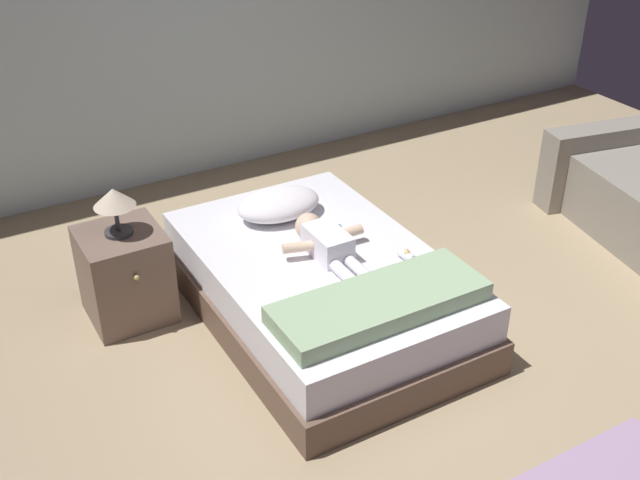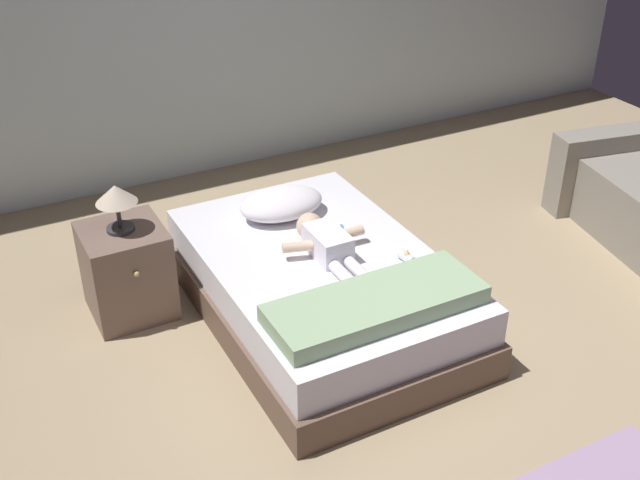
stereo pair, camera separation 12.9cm
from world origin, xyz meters
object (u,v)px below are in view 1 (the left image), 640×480
at_px(pillow, 279,204).
at_px(lamp, 114,201).
at_px(bed, 320,287).
at_px(nightstand, 125,275).
at_px(baby_bottle, 407,255).
at_px(toothbrush, 341,229).
at_px(baby, 325,242).

distance_m(pillow, lamp, 0.97).
relative_size(bed, pillow, 3.62).
xyz_separation_m(nightstand, baby_bottle, (1.31, -0.83, 0.17)).
relative_size(bed, toothbrush, 13.76).
bearing_deg(baby, baby_bottle, -39.48).
height_order(bed, toothbrush, toothbrush).
height_order(nightstand, baby_bottle, nightstand).
relative_size(pillow, nightstand, 0.96).
height_order(bed, baby, baby).
bearing_deg(bed, baby_bottle, -34.83).
bearing_deg(pillow, toothbrush, -55.44).
relative_size(pillow, baby_bottle, 4.62).
relative_size(pillow, toothbrush, 3.80).
height_order(pillow, nightstand, pillow).
distance_m(nightstand, lamp, 0.47).
relative_size(nightstand, baby_bottle, 4.83).
bearing_deg(pillow, lamp, 176.94).
bearing_deg(baby, lamp, 150.57).
distance_m(pillow, nightstand, 0.96).
height_order(lamp, baby_bottle, lamp).
distance_m(pillow, baby_bottle, 0.86).
height_order(baby, toothbrush, baby).
height_order(bed, pillow, pillow).
bearing_deg(lamp, nightstand, -90.00).
distance_m(pillow, baby, 0.49).
height_order(toothbrush, lamp, lamp).
xyz_separation_m(baby, lamp, (-0.96, 0.54, 0.25)).
height_order(baby, lamp, lamp).
bearing_deg(pillow, bed, -91.35).
bearing_deg(nightstand, lamp, 90.00).
distance_m(nightstand, baby_bottle, 1.56).
relative_size(baby, nightstand, 1.17).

